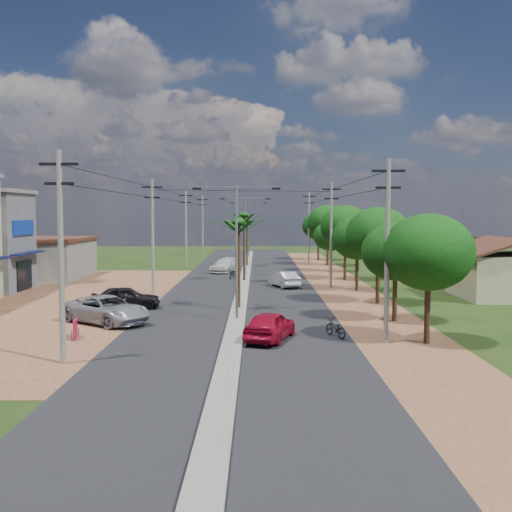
{
  "coord_description": "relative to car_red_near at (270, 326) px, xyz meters",
  "views": [
    {
      "loc": [
        1.2,
        -34.89,
        6.38
      ],
      "look_at": [
        1.11,
        12.18,
        3.0
      ],
      "focal_mm": 42.0,
      "sensor_mm": 36.0,
      "label": 1
    }
  ],
  "objects": [
    {
      "name": "ground",
      "position": [
        -1.85,
        5.36,
        -0.74
      ],
      "size": [
        160.0,
        160.0,
        0.0
      ],
      "primitive_type": "plane",
      "color": "black",
      "rests_on": "ground"
    },
    {
      "name": "road",
      "position": [
        -1.85,
        20.36,
        -0.72
      ],
      "size": [
        12.0,
        110.0,
        0.04
      ],
      "primitive_type": "cube",
      "color": "black",
      "rests_on": "ground"
    },
    {
      "name": "median",
      "position": [
        -1.85,
        23.36,
        -0.65
      ],
      "size": [
        1.0,
        90.0,
        0.18
      ],
      "primitive_type": "cube",
      "color": "#605E56",
      "rests_on": "ground"
    },
    {
      "name": "dirt_lot_west",
      "position": [
        -16.85,
        13.36,
        -0.72
      ],
      "size": [
        18.0,
        46.0,
        0.04
      ],
      "primitive_type": "cube",
      "color": "#53301C",
      "rests_on": "ground"
    },
    {
      "name": "dirt_shoulder_east",
      "position": [
        6.65,
        20.36,
        -0.72
      ],
      "size": [
        5.0,
        90.0,
        0.03
      ],
      "primitive_type": "cube",
      "color": "#53301C",
      "rests_on": "ground"
    },
    {
      "name": "low_shed",
      "position": [
        -22.85,
        29.36,
        1.23
      ],
      "size": [
        10.4,
        10.4,
        3.95
      ],
      "color": "#605E56",
      "rests_on": "ground"
    },
    {
      "name": "house_east_near",
      "position": [
        18.15,
        15.36,
        1.66
      ],
      "size": [
        7.6,
        7.5,
        4.6
      ],
      "color": "tan",
      "rests_on": "ground"
    },
    {
      "name": "house_east_far",
      "position": [
        19.15,
        33.36,
        1.66
      ],
      "size": [
        7.6,
        7.5,
        4.6
      ],
      "color": "tan",
      "rests_on": "ground"
    },
    {
      "name": "tree_east_a",
      "position": [
        7.65,
        -0.64,
        3.75
      ],
      "size": [
        4.4,
        4.4,
        6.37
      ],
      "color": "black",
      "rests_on": "ground"
    },
    {
      "name": "tree_east_b",
      "position": [
        7.45,
        5.36,
        3.38
      ],
      "size": [
        4.0,
        4.0,
        5.83
      ],
      "color": "black",
      "rests_on": "ground"
    },
    {
      "name": "tree_east_c",
      "position": [
        7.85,
        12.36,
        4.13
      ],
      "size": [
        4.6,
        4.6,
        6.83
      ],
      "color": "black",
      "rests_on": "ground"
    },
    {
      "name": "tree_east_d",
      "position": [
        7.55,
        19.36,
        3.6
      ],
      "size": [
        4.2,
        4.2,
        6.13
      ],
      "color": "black",
      "rests_on": "ground"
    },
    {
      "name": "tree_east_e",
      "position": [
        7.75,
        27.36,
        4.35
      ],
      "size": [
        4.8,
        4.8,
        7.14
      ],
      "color": "black",
      "rests_on": "ground"
    },
    {
      "name": "tree_east_f",
      "position": [
        7.35,
        35.36,
        3.15
      ],
      "size": [
        3.8,
        3.8,
        5.52
      ],
      "color": "black",
      "rests_on": "ground"
    },
    {
      "name": "tree_east_g",
      "position": [
        7.95,
        43.36,
        4.5
      ],
      "size": [
        5.0,
        5.0,
        7.38
      ],
      "color": "black",
      "rests_on": "ground"
    },
    {
      "name": "tree_east_h",
      "position": [
        7.65,
        51.36,
        3.9
      ],
      "size": [
        4.4,
        4.4,
        6.52
      ],
      "color": "black",
      "rests_on": "ground"
    },
    {
      "name": "palm_median_near",
      "position": [
        -1.85,
        9.36,
        4.8
      ],
      "size": [
        2.0,
        2.0,
        6.15
      ],
      "color": "black",
      "rests_on": "ground"
    },
    {
      "name": "palm_median_mid",
      "position": [
        -1.85,
        25.36,
        5.16
      ],
      "size": [
        2.0,
        2.0,
        6.55
      ],
      "color": "black",
      "rests_on": "ground"
    },
    {
      "name": "palm_median_far",
      "position": [
        -1.85,
        41.36,
        4.53
      ],
      "size": [
        2.0,
        2.0,
        5.85
      ],
      "color": "black",
      "rests_on": "ground"
    },
    {
      "name": "streetlight_near",
      "position": [
        -1.85,
        5.36,
        4.05
      ],
      "size": [
        5.1,
        0.18,
        8.0
      ],
      "color": "gray",
      "rests_on": "ground"
    },
    {
      "name": "streetlight_mid",
      "position": [
        -1.85,
        30.36,
        4.05
      ],
      "size": [
        5.1,
        0.18,
        8.0
      ],
      "color": "gray",
      "rests_on": "ground"
    },
    {
      "name": "streetlight_far",
      "position": [
        -1.85,
        55.36,
        4.05
      ],
      "size": [
        5.1,
        0.18,
        8.0
      ],
      "color": "gray",
      "rests_on": "ground"
    },
    {
      "name": "utility_pole_w_a",
      "position": [
        -8.85,
        -4.64,
        4.02
      ],
      "size": [
        1.6,
        0.24,
        9.0
      ],
      "color": "#605E56",
      "rests_on": "ground"
    },
    {
      "name": "utility_pole_w_b",
      "position": [
        -8.85,
        17.36,
        4.02
      ],
      "size": [
        1.6,
        0.24,
        9.0
      ],
      "color": "#605E56",
      "rests_on": "ground"
    },
    {
      "name": "utility_pole_w_c",
      "position": [
        -8.85,
        39.36,
        4.02
      ],
      "size": [
        1.6,
        0.24,
        9.0
      ],
      "color": "#605E56",
      "rests_on": "ground"
    },
    {
      "name": "utility_pole_w_d",
      "position": [
        -8.85,
        60.36,
        4.02
      ],
      "size": [
        1.6,
        0.24,
        9.0
      ],
      "color": "#605E56",
      "rests_on": "ground"
    },
    {
      "name": "utility_pole_e_a",
      "position": [
        5.65,
        -0.64,
        4.02
      ],
      "size": [
        1.6,
        0.24,
        9.0
      ],
      "color": "#605E56",
      "rests_on": "ground"
    },
    {
      "name": "utility_pole_e_b",
      "position": [
        5.65,
        21.36,
        4.02
      ],
      "size": [
        1.6,
        0.24,
        9.0
      ],
      "color": "#605E56",
      "rests_on": "ground"
    },
    {
      "name": "utility_pole_e_c",
      "position": [
        5.65,
        43.36,
        4.02
      ],
      "size": [
        1.6,
        0.24,
        9.0
      ],
      "color": "#605E56",
      "rests_on": "ground"
    },
    {
      "name": "car_red_near",
      "position": [
        0.0,
        0.0,
        0.0
      ],
      "size": [
        3.0,
        4.64,
        1.47
      ],
      "primitive_type": "imported",
      "rotation": [
        0.0,
        0.0,
        2.82
      ],
      "color": "maroon",
      "rests_on": "ground"
    },
    {
      "name": "car_silver_mid",
      "position": [
        1.66,
        21.45,
        -0.06
      ],
      "size": [
        2.77,
        4.37,
        1.36
      ],
      "primitive_type": "imported",
      "rotation": [
        0.0,
        0.0,
        3.49
      ],
      "color": "gray",
      "rests_on": "ground"
    },
    {
      "name": "car_white_far",
      "position": [
        -4.08,
        34.35,
        0.01
      ],
      "size": [
        3.51,
        5.5,
        1.48
      ],
      "primitive_type": "imported",
      "rotation": [
        0.0,
        0.0,
        -0.3
      ],
      "color": "#B0B0AC",
      "rests_on": "ground"
    },
    {
      "name": "car_parked_silver",
      "position": [
        -9.35,
        4.58,
        0.05
      ],
      "size": [
        6.12,
        5.51,
        1.58
      ],
      "primitive_type": "imported",
      "rotation": [
        0.0,
        0.0,
        0.93
      ],
      "color": "gray",
      "rests_on": "ground"
    },
    {
      "name": "car_parked_dark",
      "position": [
        -9.35,
        9.7,
        0.03
      ],
      "size": [
        4.79,
        2.86,
        1.53
      ],
      "primitive_type": "imported",
      "rotation": [
        0.0,
        0.0,
        1.82
      ],
      "color": "black",
      "rests_on": "ground"
    },
    {
      "name": "moto_rider_east",
      "position": [
        3.35,
        0.69,
        -0.25
      ],
      "size": [
        1.33,
        1.95,
        0.97
      ],
      "primitive_type": "imported",
      "rotation": [
        0.0,
        0.0,
        3.55
      ],
      "color": "black",
      "rests_on": "ground"
    },
    {
      "name": "moto_rider_west_a",
      "position": [
        -3.05,
        28.04,
        -0.22
      ],
      "size": [
        1.04,
        2.04,
        1.02
      ],
      "primitive_type": "imported",
      "rotation": [
        0.0,
        0.0,
        -0.19
      ],
      "color": "black",
      "rests_on": "ground"
    },
    {
      "name": "moto_rider_west_b",
      "position": [
        -5.01,
        33.14,
        -0.18
      ],
      "size": [
        0.59,
        1.85,
        1.1
      ],
      "primitive_type": "imported",
      "rotation": [
        0.0,
        0.0,
        -0.04
      ],
      "color": "black",
      "rests_on": "ground"
    },
    {
      "name": "roadside_sign",
      "position": [
        -9.85,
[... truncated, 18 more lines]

